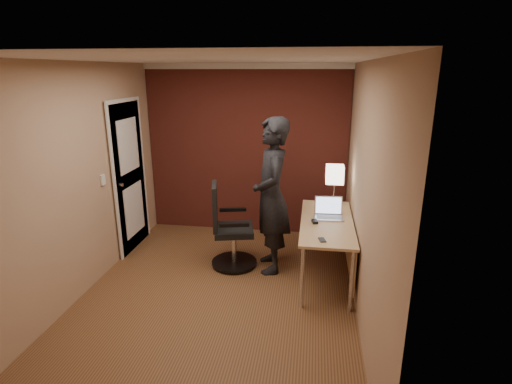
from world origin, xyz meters
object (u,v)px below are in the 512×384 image
laptop (329,212)px  phone (322,240)px  person (271,196)px  desk (333,231)px  office_chair (228,231)px  mouse (315,222)px  desk_lamp (335,175)px

laptop → phone: (-0.08, -0.71, -0.06)m
phone → person: person is taller
desk → person: size_ratio=0.79×
phone → office_chair: office_chair is taller
mouse → phone: 0.49m
person → phone: bearing=26.8°
phone → office_chair: size_ratio=0.11×
desk → office_chair: size_ratio=1.41×
laptop → desk_lamp: bearing=80.3°
desk_lamp → mouse: desk_lamp is taller
mouse → office_chair: size_ratio=0.09×
person → laptop: bearing=76.2°
office_chair → person: bearing=1.7°
desk → laptop: bearing=109.8°
desk → person: 0.83m
mouse → person: size_ratio=0.05×
person → desk_lamp: bearing=103.7°
desk → mouse: size_ratio=15.00×
desk_lamp → phone: bearing=-97.7°
desk → phone: phone is taller
phone → desk_lamp: bearing=67.4°
desk_lamp → mouse: 0.77m
desk_lamp → office_chair: 1.51m
desk_lamp → office_chair: bearing=-162.8°
laptop → person: 0.71m
desk → mouse: bearing=-158.0°
desk_lamp → office_chair: (-1.29, -0.40, -0.68)m
mouse → office_chair: (-1.06, 0.22, -0.28)m
mouse → phone: mouse is taller
desk → phone: bearing=-103.3°
office_chair → person: (0.54, 0.02, 0.48)m
desk_lamp → person: person is taller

